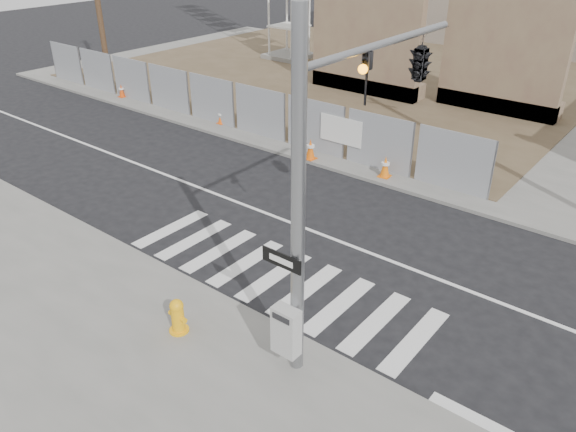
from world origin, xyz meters
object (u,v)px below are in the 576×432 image
Objects in this scene: traffic_cone_a at (122,91)px; traffic_cone_d at (385,167)px; signal_pole at (383,111)px; traffic_cone_b at (221,116)px; fire_hydrant at (178,316)px; traffic_cone_c at (310,149)px.

traffic_cone_d reaches higher than traffic_cone_a.
traffic_cone_b is at bearing 149.02° from signal_pole.
signal_pole is 20.37m from traffic_cone_a.
signal_pole is 10.79× the size of traffic_cone_b.
fire_hydrant is 14.05m from traffic_cone_b.
fire_hydrant reaches higher than traffic_cone_b.
traffic_cone_b is at bearing 1.52° from traffic_cone_a.
traffic_cone_b is (-9.17, 10.64, -0.09)m from fire_hydrant.
traffic_cone_c is (5.50, -0.84, 0.07)m from traffic_cone_b.
traffic_cone_b is at bearing 176.42° from traffic_cone_d.
fire_hydrant is at bearing -33.20° from traffic_cone_a.
traffic_cone_a is (-18.66, 6.92, -4.34)m from signal_pole.
signal_pole is 9.88m from traffic_cone_c.
signal_pole is 14.47m from traffic_cone_b.
fire_hydrant is 1.28× the size of traffic_cone_b.
fire_hydrant is 1.09× the size of traffic_cone_d.
signal_pole is 8.43× the size of fire_hydrant.
fire_hydrant is 10.47m from traffic_cone_c.
traffic_cone_b is (6.82, 0.18, 0.00)m from traffic_cone_a.
fire_hydrant is (-2.67, -3.54, -4.25)m from signal_pole.
traffic_cone_c is (-6.33, 6.27, -4.28)m from signal_pole.
traffic_cone_d is (-3.32, 6.57, -4.29)m from signal_pole.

